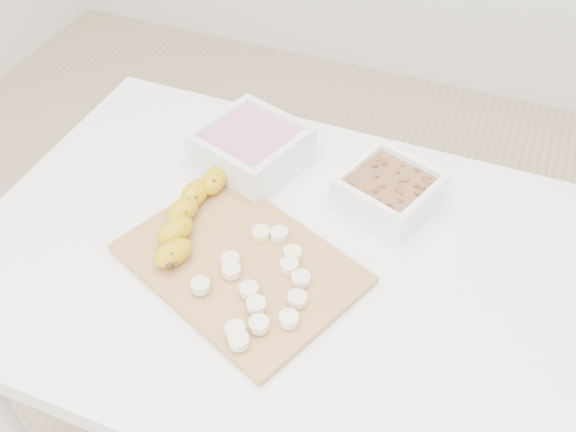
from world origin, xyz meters
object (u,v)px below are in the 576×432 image
at_px(cutting_board, 240,264).
at_px(banana, 189,216).
at_px(bowl_yogurt, 251,148).
at_px(bowl_granola, 389,192).
at_px(table, 281,293).

height_order(cutting_board, banana, banana).
xyz_separation_m(bowl_yogurt, cutting_board, (0.08, -0.23, -0.03)).
bearing_deg(bowl_yogurt, bowl_granola, -2.83).
height_order(table, banana, banana).
height_order(bowl_yogurt, bowl_granola, bowl_yogurt).
height_order(bowl_granola, cutting_board, bowl_granola).
bearing_deg(bowl_yogurt, cutting_board, -70.20).
xyz_separation_m(bowl_granola, banana, (-0.28, -0.18, 0.00)).
distance_m(bowl_granola, banana, 0.33).
distance_m(bowl_yogurt, bowl_granola, 0.26).
bearing_deg(bowl_granola, bowl_yogurt, 177.17).
relative_size(table, banana, 4.40).
relative_size(bowl_yogurt, cutting_board, 0.60).
relative_size(cutting_board, banana, 1.53).
bearing_deg(banana, table, 7.91).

